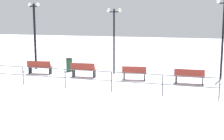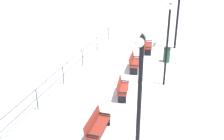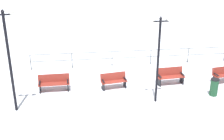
{
  "view_description": "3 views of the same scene",
  "coord_description": "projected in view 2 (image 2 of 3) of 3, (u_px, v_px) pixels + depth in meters",
  "views": [
    {
      "loc": [
        -18.55,
        -6.46,
        3.78
      ],
      "look_at": [
        -2.18,
        -0.94,
        0.91
      ],
      "focal_mm": 51.79,
      "sensor_mm": 36.0,
      "label": 1
    },
    {
      "loc": [
        2.94,
        -13.06,
        6.77
      ],
      "look_at": [
        -1.14,
        0.2,
        0.48
      ],
      "focal_mm": 44.27,
      "sensor_mm": 36.0,
      "label": 2
    },
    {
      "loc": [
        14.08,
        -3.59,
        6.88
      ],
      "look_at": [
        -1.49,
        -1.55,
        0.5
      ],
      "focal_mm": 45.79,
      "sensor_mm": 36.0,
      "label": 3
    }
  ],
  "objects": [
    {
      "name": "bench_second",
      "position": [
        122.0,
        88.0,
        13.36
      ],
      "size": [
        0.7,
        1.5,
        0.86
      ],
      "rotation": [
        0.0,
        0.0,
        0.15
      ],
      "color": "maroon",
      "rests_on": "ground"
    },
    {
      "name": "lamppost_near",
      "position": [
        140.0,
        93.0,
        7.51
      ],
      "size": [
        0.24,
        0.93,
        4.79
      ],
      "color": "black",
      "rests_on": "ground"
    },
    {
      "name": "ground_plane",
      "position": [
        131.0,
        82.0,
        14.95
      ],
      "size": [
        80.0,
        80.0,
        0.0
      ],
      "primitive_type": "plane",
      "color": "white",
      "rests_on": "ground"
    },
    {
      "name": "bench_third",
      "position": [
        134.0,
        62.0,
        16.22
      ],
      "size": [
        0.69,
        1.61,
        0.93
      ],
      "rotation": [
        0.0,
        0.0,
        0.08
      ],
      "color": "maroon",
      "rests_on": "ground"
    },
    {
      "name": "bench_nearest",
      "position": [
        97.0,
        126.0,
        10.57
      ],
      "size": [
        0.6,
        1.69,
        0.88
      ],
      "rotation": [
        0.0,
        0.0,
        0.02
      ],
      "color": "maroon",
      "rests_on": "ground"
    },
    {
      "name": "trash_bin",
      "position": [
        167.0,
        55.0,
        17.35
      ],
      "size": [
        0.43,
        0.43,
        0.93
      ],
      "color": "#1E4C2D",
      "rests_on": "ground"
    },
    {
      "name": "waterfront_railing",
      "position": [
        73.0,
        63.0,
        15.56
      ],
      "size": [
        0.05,
        13.07,
        1.04
      ],
      "color": "#4C5156",
      "rests_on": "ground"
    },
    {
      "name": "lamppost_middle",
      "position": [
        168.0,
        31.0,
        13.49
      ],
      "size": [
        0.24,
        1.0,
        4.32
      ],
      "color": "black",
      "rests_on": "ground"
    },
    {
      "name": "lamppost_far",
      "position": [
        179.0,
        7.0,
        18.69
      ],
      "size": [
        0.26,
        0.91,
        4.75
      ],
      "color": "black",
      "rests_on": "ground"
    },
    {
      "name": "bench_fourth",
      "position": [
        147.0,
        45.0,
        19.0
      ],
      "size": [
        0.76,
        1.68,
        0.9
      ],
      "rotation": [
        0.0,
        0.0,
        0.15
      ],
      "color": "maroon",
      "rests_on": "ground"
    }
  ]
}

